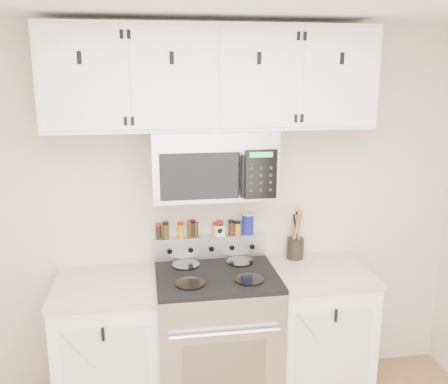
# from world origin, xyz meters

# --- Properties ---
(back_wall) EXTENTS (3.50, 0.01, 2.50)m
(back_wall) POSITION_xyz_m (0.00, 1.75, 1.25)
(back_wall) COLOR beige
(back_wall) RESTS_ON floor
(range) EXTENTS (0.76, 0.65, 1.10)m
(range) POSITION_xyz_m (0.00, 1.43, 0.49)
(range) COLOR #B7B7BA
(range) RESTS_ON floor
(base_cabinet_left) EXTENTS (0.64, 0.62, 0.92)m
(base_cabinet_left) POSITION_xyz_m (-0.69, 1.45, 0.46)
(base_cabinet_left) COLOR white
(base_cabinet_left) RESTS_ON floor
(base_cabinet_right) EXTENTS (0.64, 0.62, 0.92)m
(base_cabinet_right) POSITION_xyz_m (0.69, 1.45, 0.46)
(base_cabinet_right) COLOR white
(base_cabinet_right) RESTS_ON floor
(microwave) EXTENTS (0.76, 0.44, 0.42)m
(microwave) POSITION_xyz_m (0.00, 1.55, 1.63)
(microwave) COLOR #9E9EA3
(microwave) RESTS_ON back_wall
(upper_cabinets) EXTENTS (2.00, 0.35, 0.62)m
(upper_cabinets) POSITION_xyz_m (-0.00, 1.58, 2.15)
(upper_cabinets) COLOR white
(upper_cabinets) RESTS_ON back_wall
(utensil_crock) EXTENTS (0.12, 0.12, 0.34)m
(utensil_crock) POSITION_xyz_m (0.59, 1.66, 1.01)
(utensil_crock) COLOR black
(utensil_crock) RESTS_ON base_cabinet_right
(kitchen_timer) EXTENTS (0.07, 0.06, 0.07)m
(kitchen_timer) POSITION_xyz_m (0.06, 1.71, 1.14)
(kitchen_timer) COLOR white
(kitchen_timer) RESTS_ON range
(salt_canister) EXTENTS (0.08, 0.08, 0.15)m
(salt_canister) POSITION_xyz_m (0.26, 1.71, 1.17)
(salt_canister) COLOR navy
(salt_canister) RESTS_ON range
(spice_jar_0) EXTENTS (0.04, 0.04, 0.10)m
(spice_jar_0) POSITION_xyz_m (-0.35, 1.71, 1.15)
(spice_jar_0) COLOR black
(spice_jar_0) RESTS_ON range
(spice_jar_1) EXTENTS (0.04, 0.04, 0.11)m
(spice_jar_1) POSITION_xyz_m (-0.30, 1.71, 1.16)
(spice_jar_1) COLOR #433010
(spice_jar_1) RESTS_ON range
(spice_jar_2) EXTENTS (0.04, 0.04, 0.10)m
(spice_jar_2) POSITION_xyz_m (-0.20, 1.71, 1.15)
(spice_jar_2) COLOR #BF9416
(spice_jar_2) RESTS_ON range
(spice_jar_3) EXTENTS (0.04, 0.04, 0.11)m
(spice_jar_3) POSITION_xyz_m (-0.14, 1.71, 1.16)
(spice_jar_3) COLOR #402E0F
(spice_jar_3) RESTS_ON range
(spice_jar_4) EXTENTS (0.05, 0.05, 0.11)m
(spice_jar_4) POSITION_xyz_m (-0.12, 1.71, 1.16)
(spice_jar_4) COLOR black
(spice_jar_4) RESTS_ON range
(spice_jar_5) EXTENTS (0.04, 0.04, 0.10)m
(spice_jar_5) POSITION_xyz_m (-0.10, 1.71, 1.15)
(spice_jar_5) COLOR #452510
(spice_jar_5) RESTS_ON range
(spice_jar_6) EXTENTS (0.04, 0.04, 0.09)m
(spice_jar_6) POSITION_xyz_m (0.04, 1.71, 1.15)
(spice_jar_6) COLOR gold
(spice_jar_6) RESTS_ON range
(spice_jar_7) EXTENTS (0.05, 0.05, 0.10)m
(spice_jar_7) POSITION_xyz_m (0.07, 1.71, 1.15)
(spice_jar_7) COLOR black
(spice_jar_7) RESTS_ON range
(spice_jar_8) EXTENTS (0.04, 0.04, 0.10)m
(spice_jar_8) POSITION_xyz_m (0.14, 1.71, 1.15)
(spice_jar_8) COLOR #462010
(spice_jar_8) RESTS_ON range
(spice_jar_9) EXTENTS (0.04, 0.04, 0.09)m
(spice_jar_9) POSITION_xyz_m (0.19, 1.71, 1.15)
(spice_jar_9) COLOR gold
(spice_jar_9) RESTS_ON range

